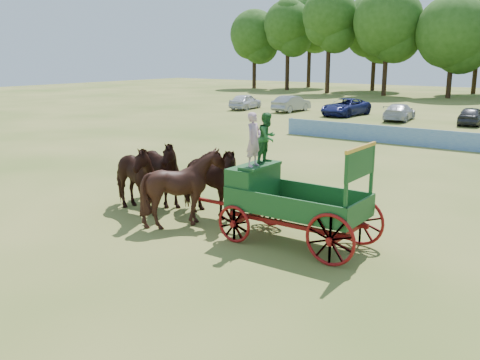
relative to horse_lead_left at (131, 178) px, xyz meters
name	(u,v)px	position (x,y,z in m)	size (l,w,h in m)	color
ground	(399,259)	(8.88, 1.11, -1.21)	(160.00, 160.00, 0.00)	#A39349
horse_lead_left	(131,178)	(0.00, 0.00, 0.00)	(1.31, 2.87, 2.42)	black
horse_lead_right	(154,172)	(0.00, 1.10, 0.00)	(1.31, 2.87, 2.42)	black
horse_wheel_left	(185,188)	(2.40, 0.00, 0.00)	(1.96, 2.20, 2.42)	black
horse_wheel_right	(207,181)	(2.40, 1.10, 0.00)	(1.31, 2.87, 2.42)	black
farm_dray	(276,186)	(5.37, 0.57, 0.38)	(6.00, 2.00, 3.68)	maroon
parked_cars	(436,113)	(1.08, 31.44, -0.49)	(38.42, 6.10, 1.50)	silver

